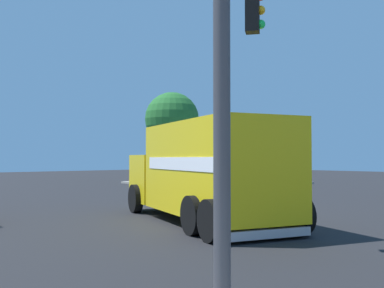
{
  "coord_description": "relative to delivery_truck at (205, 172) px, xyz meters",
  "views": [
    {
      "loc": [
        11.47,
        11.44,
        1.95
      ],
      "look_at": [
        2.69,
        1.65,
        2.36
      ],
      "focal_mm": 41.46,
      "sensor_mm": 36.0,
      "label": 1
    }
  ],
  "objects": [
    {
      "name": "ground_plane",
      "position": [
        -2.23,
        -1.73,
        -1.53
      ],
      "size": [
        100.0,
        100.0,
        0.0
      ],
      "primitive_type": "plane",
      "color": "black"
    },
    {
      "name": "sidewalk_corner_near",
      "position": [
        -14.66,
        -14.17,
        -1.46
      ],
      "size": [
        10.36,
        10.36,
        0.14
      ],
      "primitive_type": "cube",
      "color": "#9E998E",
      "rests_on": "ground"
    },
    {
      "name": "delivery_truck",
      "position": [
        0.0,
        0.0,
        0.0
      ],
      "size": [
        4.84,
        8.01,
        2.96
      ],
      "color": "yellow",
      "rests_on": "ground"
    },
    {
      "name": "traffic_light_primary",
      "position": [
        4.27,
        5.21,
        2.59
      ],
      "size": [
        4.12,
        3.02,
        5.98
      ],
      "color": "#38383D",
      "rests_on": "sidewalk_corner_far"
    },
    {
      "name": "pedestrian_near_corner",
      "position": [
        -14.99,
        -12.6,
        -0.5
      ],
      "size": [
        0.32,
        0.51,
        1.58
      ],
      "color": "navy",
      "rests_on": "sidewalk_corner_near"
    },
    {
      "name": "picket_fence_run",
      "position": [
        -14.66,
        -19.1,
        -0.91
      ],
      "size": [
        7.48,
        0.05,
        0.95
      ],
      "color": "silver",
      "rests_on": "sidewalk_corner_near"
    },
    {
      "name": "shade_tree_near",
      "position": [
        -13.49,
        -18.07,
        3.55
      ],
      "size": [
        4.39,
        4.39,
        7.14
      ],
      "color": "brown",
      "rests_on": "sidewalk_corner_near"
    }
  ]
}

